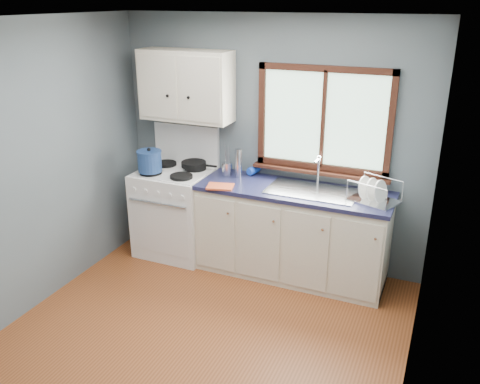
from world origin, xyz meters
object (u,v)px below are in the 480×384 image
at_px(stockpot, 150,161).
at_px(sink, 312,197).
at_px(utensil_crock, 227,169).
at_px(dish_rack, 373,195).
at_px(base_cabinets, 292,237).
at_px(gas_range, 176,209).
at_px(skillet, 194,164).
at_px(thermos, 238,163).

bearing_deg(stockpot, sink, 6.63).
xyz_separation_m(utensil_crock, dish_rack, (1.49, -0.13, -0.01)).
height_order(base_cabinets, sink, sink).
relative_size(stockpot, utensil_crock, 0.89).
height_order(gas_range, dish_rack, gas_range).
bearing_deg(skillet, stockpot, -140.78).
xyz_separation_m(thermos, dish_rack, (1.37, -0.12, -0.09)).
bearing_deg(stockpot, gas_range, 45.06).
height_order(stockpot, dish_rack, stockpot).
bearing_deg(base_cabinets, sink, -0.13).
bearing_deg(base_cabinets, skillet, 173.89).
bearing_deg(gas_range, thermos, 9.74).
bearing_deg(stockpot, thermos, 18.76).
bearing_deg(skillet, dish_rack, -7.95).
bearing_deg(utensil_crock, skillet, 177.99).
relative_size(sink, thermos, 2.83).
xyz_separation_m(skillet, dish_rack, (1.89, -0.14, -0.01)).
bearing_deg(stockpot, utensil_crock, 22.38).
bearing_deg(skillet, sink, -8.93).
bearing_deg(dish_rack, gas_range, -159.98).
bearing_deg(thermos, gas_range, -170.26).
relative_size(gas_range, thermos, 4.59).
bearing_deg(utensil_crock, thermos, -4.02).
bearing_deg(gas_range, utensil_crock, 12.82).
distance_m(skillet, utensil_crock, 0.39).
height_order(thermos, dish_rack, thermos).
distance_m(gas_range, dish_rack, 2.11).
distance_m(utensil_crock, thermos, 0.15).
xyz_separation_m(stockpot, utensil_crock, (0.73, 0.30, -0.08)).
relative_size(base_cabinets, skillet, 4.61).
bearing_deg(base_cabinets, utensil_crock, 171.76).
relative_size(skillet, stockpot, 1.32).
bearing_deg(base_cabinets, gas_range, -179.18).
height_order(gas_range, thermos, gas_range).
xyz_separation_m(sink, utensil_crock, (-0.93, 0.11, 0.13)).
relative_size(utensil_crock, dish_rack, 0.70).
distance_m(base_cabinets, thermos, 0.91).
xyz_separation_m(skillet, utensil_crock, (0.39, -0.01, 0.00)).
bearing_deg(stockpot, base_cabinets, 7.44).
xyz_separation_m(base_cabinets, utensil_crock, (-0.75, 0.11, 0.58)).
relative_size(gas_range, base_cabinets, 0.74).
xyz_separation_m(base_cabinets, sink, (0.18, -0.00, 0.45)).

